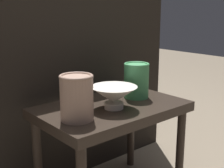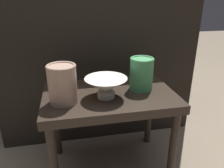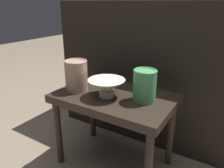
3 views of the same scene
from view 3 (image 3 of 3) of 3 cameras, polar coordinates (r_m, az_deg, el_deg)
name	(u,v)px [view 3 (image 3 of 3)]	position (r m, az deg, el deg)	size (l,w,h in m)	color
ground_plane	(114,162)	(1.34, 0.59, -19.66)	(8.00, 8.00, 0.00)	#7F705B
table	(114,105)	(1.14, 0.66, -5.47)	(0.60, 0.38, 0.42)	#2D231C
couch_backdrop	(153,68)	(1.54, 10.54, 4.12)	(1.17, 0.50, 0.87)	black
bowl	(107,86)	(1.07, -1.44, -0.61)	(0.18, 0.18, 0.09)	silver
vase_textured_left	(76,75)	(1.16, -9.30, 2.33)	(0.12, 0.12, 0.16)	tan
vase_colorful_right	(145,85)	(1.03, 8.51, -0.25)	(0.11, 0.11, 0.15)	#47995B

